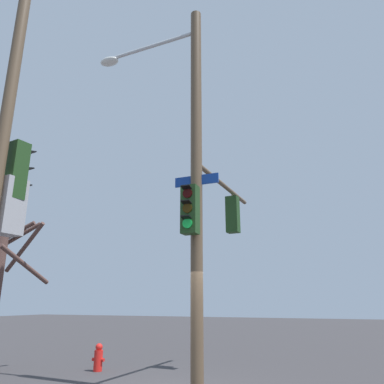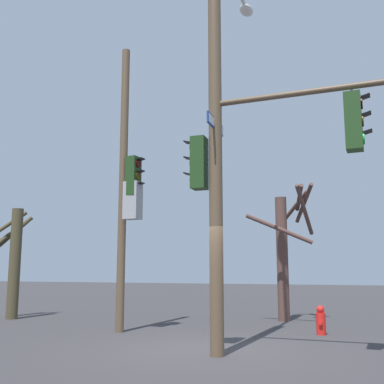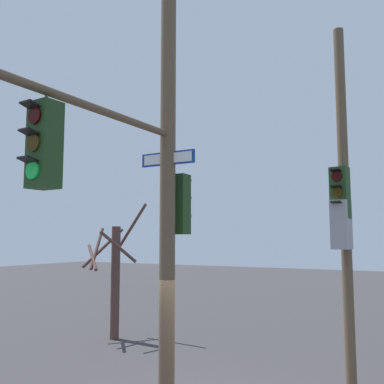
{
  "view_description": "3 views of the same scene",
  "coord_description": "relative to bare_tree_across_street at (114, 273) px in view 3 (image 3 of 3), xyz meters",
  "views": [
    {
      "loc": [
        3.49,
        -7.47,
        1.86
      ],
      "look_at": [
        0.3,
        0.59,
        4.43
      ],
      "focal_mm": 34.75,
      "sensor_mm": 36.0,
      "label": 1
    },
    {
      "loc": [
        9.52,
        2.9,
        1.68
      ],
      "look_at": [
        0.33,
        -0.2,
        3.26
      ],
      "focal_mm": 43.62,
      "sensor_mm": 36.0,
      "label": 2
    },
    {
      "loc": [
        -3.54,
        6.86,
        3.21
      ],
      "look_at": [
        0.06,
        0.27,
        4.02
      ],
      "focal_mm": 40.49,
      "sensor_mm": 36.0,
      "label": 3
    }
  ],
  "objects": [
    {
      "name": "main_signal_pole_assembly",
      "position": [
        -5.21,
        5.25,
        2.78
      ],
      "size": [
        3.69,
        4.75,
        9.45
      ],
      "rotation": [
        0.0,
        0.0,
        1.52
      ],
      "color": "brown",
      "rests_on": "ground"
    },
    {
      "name": "secondary_pole_assembly",
      "position": [
        -7.52,
        1.64,
        1.82
      ],
      "size": [
        0.4,
        0.77,
        7.96
      ],
      "rotation": [
        0.0,
        0.0,
        1.46
      ],
      "color": "brown",
      "rests_on": "ground"
    },
    {
      "name": "bare_tree_across_street",
      "position": [
        0.0,
        0.0,
        0.0
      ],
      "size": [
        1.98,
        2.12,
        4.4
      ],
      "color": "#4C342E",
      "rests_on": "ground"
    }
  ]
}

